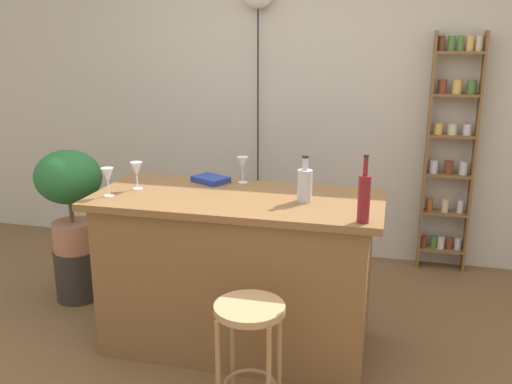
{
  "coord_description": "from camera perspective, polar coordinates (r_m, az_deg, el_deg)",
  "views": [
    {
      "loc": [
        0.84,
        -2.63,
        1.83
      ],
      "look_at": [
        0.05,
        0.55,
        0.9
      ],
      "focal_mm": 39.2,
      "sensor_mm": 36.0,
      "label": 1
    }
  ],
  "objects": [
    {
      "name": "plant_stool",
      "position": [
        4.22,
        -17.78,
        -7.97
      ],
      "size": [
        0.3,
        0.3,
        0.36
      ],
      "primitive_type": "cylinder",
      "color": "#2D2823",
      "rests_on": "ground"
    },
    {
      "name": "cookbook",
      "position": [
        3.49,
        -4.65,
        1.29
      ],
      "size": [
        0.26,
        0.23,
        0.03
      ],
      "primitive_type": "cube",
      "rotation": [
        0.0,
        0.0,
        -0.48
      ],
      "color": "navy",
      "rests_on": "kitchen_counter"
    },
    {
      "name": "ground",
      "position": [
        3.32,
        -3.29,
        -17.67
      ],
      "size": [
        12.0,
        12.0,
        0.0
      ],
      "primitive_type": "plane",
      "color": "brown"
    },
    {
      "name": "back_wall",
      "position": [
        4.68,
        3.61,
        10.54
      ],
      "size": [
        6.4,
        0.1,
        2.8
      ],
      "primitive_type": "cube",
      "color": "#BCB2A3",
      "rests_on": "ground"
    },
    {
      "name": "kitchen_counter",
      "position": [
        3.34,
        -1.89,
        -8.12
      ],
      "size": [
        1.65,
        0.74,
        0.94
      ],
      "color": "brown",
      "rests_on": "ground"
    },
    {
      "name": "wine_glass_left",
      "position": [
        3.44,
        -1.37,
        2.84
      ],
      "size": [
        0.07,
        0.07,
        0.16
      ],
      "color": "silver",
      "rests_on": "kitchen_counter"
    },
    {
      "name": "bar_stool",
      "position": [
        2.71,
        -0.66,
        -14.45
      ],
      "size": [
        0.33,
        0.33,
        0.62
      ],
      "color": "#997047",
      "rests_on": "ground"
    },
    {
      "name": "bottle_olive_oil",
      "position": [
        3.07,
        5.0,
        0.78
      ],
      "size": [
        0.08,
        0.08,
        0.26
      ],
      "color": "#B2B2B7",
      "rests_on": "kitchen_counter"
    },
    {
      "name": "wine_glass_right",
      "position": [
        3.26,
        -14.91,
        1.58
      ],
      "size": [
        0.07,
        0.07,
        0.16
      ],
      "color": "silver",
      "rests_on": "kitchen_counter"
    },
    {
      "name": "bottle_vinegar",
      "position": [
        2.75,
        10.96,
        -0.53
      ],
      "size": [
        0.06,
        0.06,
        0.34
      ],
      "color": "maroon",
      "rests_on": "kitchen_counter"
    },
    {
      "name": "potted_plant",
      "position": [
        4.01,
        -18.53,
        0.34
      ],
      "size": [
        0.46,
        0.42,
        0.71
      ],
      "color": "#A86B4C",
      "rests_on": "plant_stool"
    },
    {
      "name": "spice_shelf",
      "position": [
        4.55,
        19.21,
        3.97
      ],
      "size": [
        0.37,
        0.13,
        1.85
      ],
      "color": "brown",
      "rests_on": "ground"
    },
    {
      "name": "wine_glass_center",
      "position": [
        3.37,
        -12.1,
        2.22
      ],
      "size": [
        0.07,
        0.07,
        0.16
      ],
      "color": "silver",
      "rests_on": "kitchen_counter"
    }
  ]
}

